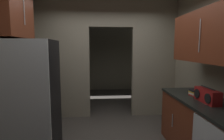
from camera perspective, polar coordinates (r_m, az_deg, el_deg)
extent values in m
cube|color=gray|center=(4.41, -15.38, 3.40)|extent=(1.26, 0.12, 2.81)
cube|color=gray|center=(4.53, 13.00, 3.55)|extent=(1.06, 0.12, 2.81)
cube|color=gray|center=(4.41, -0.32, 17.68)|extent=(1.03, 0.12, 0.66)
cube|color=gray|center=(7.20, -2.74, 4.87)|extent=(3.35, 0.10, 2.81)
cube|color=gray|center=(5.93, -18.26, 4.12)|extent=(0.10, 2.88, 2.81)
cube|color=gray|center=(6.04, 13.30, 4.32)|extent=(0.10, 2.88, 2.81)
cube|color=black|center=(3.11, -24.43, -7.96)|extent=(0.80, 0.69, 1.78)
cube|color=#B7BABC|center=(2.79, -26.99, -9.78)|extent=(0.80, 0.03, 1.78)
cube|color=maroon|center=(3.06, 27.59, -17.44)|extent=(0.64, 1.86, 0.86)
cube|color=black|center=(2.91, 28.08, -9.27)|extent=(0.68, 1.86, 0.04)
cylinder|color=#B7BABC|center=(3.23, 18.50, -14.86)|extent=(0.01, 0.01, 0.22)
cube|color=maroon|center=(2.82, 29.17, 9.42)|extent=(0.34, 1.67, 0.73)
cylinder|color=#B7BABC|center=(2.72, 25.92, 9.71)|extent=(0.01, 0.01, 0.44)
cube|color=maroon|center=(3.25, -29.18, 17.53)|extent=(0.34, 0.88, 0.98)
cylinder|color=#B7BABC|center=(3.18, -26.05, 17.95)|extent=(0.01, 0.01, 0.59)
cube|color=maroon|center=(2.86, 27.86, -7.19)|extent=(0.14, 0.44, 0.19)
cylinder|color=#262626|center=(2.83, 27.99, -4.95)|extent=(0.02, 0.31, 0.02)
cylinder|color=black|center=(2.71, 27.95, -7.93)|extent=(0.01, 0.13, 0.13)
cylinder|color=black|center=(2.93, 25.20, -6.73)|extent=(0.01, 0.13, 0.13)
cube|color=red|center=(3.17, 24.66, -7.25)|extent=(0.15, 0.16, 0.02)
cube|color=beige|center=(3.16, 24.56, -6.82)|extent=(0.12, 0.15, 0.03)
cube|color=gold|center=(3.15, 24.61, -6.36)|extent=(0.13, 0.17, 0.02)
cube|color=black|center=(3.15, 24.54, -5.88)|extent=(0.13, 0.12, 0.03)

